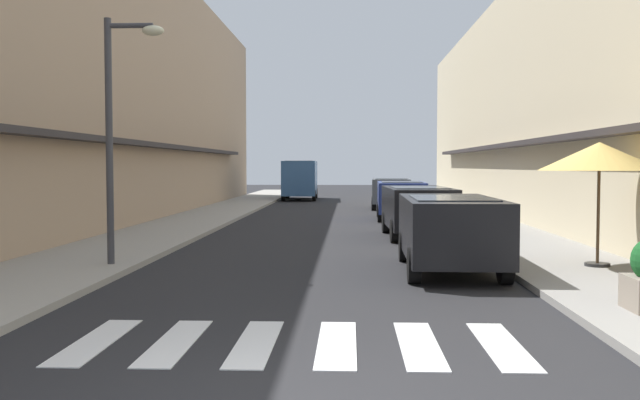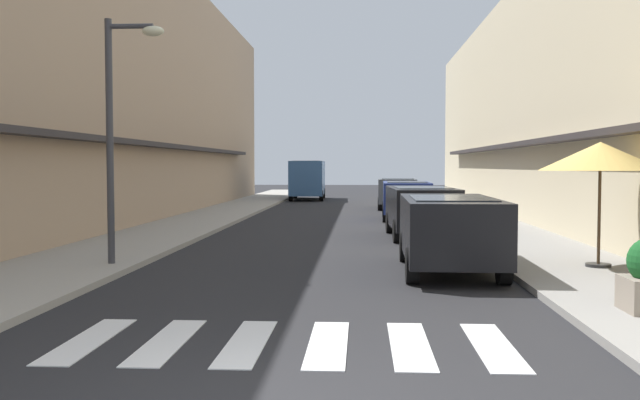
% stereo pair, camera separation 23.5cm
% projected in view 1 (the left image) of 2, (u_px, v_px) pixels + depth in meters
% --- Properties ---
extents(ground_plane, '(102.50, 102.50, 0.00)m').
position_uv_depth(ground_plane, '(332.00, 225.00, 24.44)').
color(ground_plane, '#232326').
extents(sidewalk_left, '(2.85, 65.22, 0.12)m').
position_uv_depth(sidewalk_left, '(189.00, 223.00, 24.66)').
color(sidewalk_left, '#9E998E').
rests_on(sidewalk_left, ground_plane).
extents(sidewalk_right, '(2.85, 65.22, 0.12)m').
position_uv_depth(sidewalk_right, '(478.00, 224.00, 24.22)').
color(sidewalk_right, gray).
rests_on(sidewalk_right, ground_plane).
extents(building_row_left, '(5.50, 43.93, 10.05)m').
position_uv_depth(building_row_left, '(91.00, 86.00, 25.91)').
color(building_row_left, tan).
rests_on(building_row_left, ground_plane).
extents(building_row_right, '(5.50, 43.93, 8.80)m').
position_uv_depth(building_row_right, '(582.00, 101.00, 25.17)').
color(building_row_right, beige).
rests_on(building_row_right, ground_plane).
extents(crosswalk, '(5.20, 2.20, 0.01)m').
position_uv_depth(crosswalk, '(296.00, 343.00, 8.18)').
color(crosswalk, silver).
rests_on(crosswalk, ground_plane).
extents(parked_car_near, '(1.87, 4.37, 1.47)m').
position_uv_depth(parked_car_near, '(450.00, 225.00, 13.65)').
color(parked_car_near, black).
rests_on(parked_car_near, ground_plane).
extents(parked_car_mid, '(1.92, 4.27, 1.47)m').
position_uv_depth(parked_car_mid, '(418.00, 206.00, 20.15)').
color(parked_car_mid, black).
rests_on(parked_car_mid, ground_plane).
extents(parked_car_far, '(1.90, 4.18, 1.47)m').
position_uv_depth(parked_car_far, '(401.00, 196.00, 26.92)').
color(parked_car_far, navy).
rests_on(parked_car_far, ground_plane).
extents(parked_car_distant, '(1.94, 4.05, 1.47)m').
position_uv_depth(parked_car_distant, '(391.00, 190.00, 33.58)').
color(parked_car_distant, '#4C5156').
rests_on(parked_car_distant, ground_plane).
extents(delivery_van, '(2.10, 5.44, 2.37)m').
position_uv_depth(delivery_van, '(300.00, 177.00, 42.66)').
color(delivery_van, '#33598C').
rests_on(delivery_van, ground_plane).
extents(street_lamp, '(1.19, 0.28, 4.86)m').
position_uv_depth(street_lamp, '(119.00, 113.00, 13.83)').
color(street_lamp, '#38383D').
rests_on(street_lamp, sidewalk_left).
extents(cafe_umbrella, '(2.31, 2.31, 2.42)m').
position_uv_depth(cafe_umbrella, '(599.00, 157.00, 13.56)').
color(cafe_umbrella, '#262626').
rests_on(cafe_umbrella, sidewalk_right).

